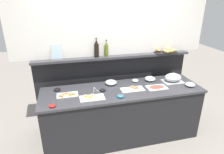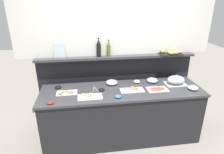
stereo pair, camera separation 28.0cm
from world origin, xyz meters
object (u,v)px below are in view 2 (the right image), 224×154
at_px(sandwich_platter_front, 133,90).
at_px(condiment_bowl_cream, 58,87).
at_px(olive_oil_bottle, 109,49).
at_px(wine_bottle_dark, 99,48).
at_px(bread_basket, 171,52).
at_px(sandwich_platter_rear, 90,96).
at_px(framed_picture, 59,50).
at_px(glass_bowl_large, 152,80).
at_px(sandwich_platter_side, 67,93).
at_px(glass_bowl_small, 193,88).
at_px(condiment_bowl_red, 118,96).
at_px(condiment_bowl_teal, 102,90).
at_px(glass_bowl_extra, 137,82).
at_px(condiment_bowl_dark, 50,103).
at_px(serving_tongs, 95,89).
at_px(cold_cuts_platter, 157,89).
at_px(glass_bowl_medium, 112,83).
at_px(serving_cloche, 176,80).

distance_m(sandwich_platter_front, condiment_bowl_cream, 1.18).
xyz_separation_m(sandwich_platter_front, olive_oil_bottle, (-0.30, 0.54, 0.53)).
distance_m(wine_bottle_dark, bread_basket, 1.29).
relative_size(sandwich_platter_front, sandwich_platter_rear, 1.03).
bearing_deg(sandwich_platter_rear, olive_oil_bottle, 60.83).
distance_m(condiment_bowl_cream, framed_picture, 0.61).
distance_m(glass_bowl_large, bread_basket, 0.63).
bearing_deg(sandwich_platter_side, olive_oil_bottle, 34.94).
bearing_deg(condiment_bowl_cream, sandwich_platter_side, -54.10).
relative_size(glass_bowl_small, framed_picture, 0.62).
relative_size(glass_bowl_small, condiment_bowl_red, 1.56).
relative_size(glass_bowl_large, condiment_bowl_teal, 1.96).
xyz_separation_m(sandwich_platter_side, glass_bowl_extra, (1.15, 0.23, 0.01)).
relative_size(condiment_bowl_dark, serving_tongs, 0.49).
bearing_deg(olive_oil_bottle, cold_cuts_platter, -39.56).
bearing_deg(condiment_bowl_dark, serving_tongs, 29.99).
bearing_deg(glass_bowl_medium, sandwich_platter_front, -42.63).
distance_m(sandwich_platter_front, wine_bottle_dark, 0.89).
bearing_deg(cold_cuts_platter, olive_oil_bottle, 140.44).
bearing_deg(sandwich_platter_rear, serving_tongs, 70.25).
bearing_deg(wine_bottle_dark, condiment_bowl_cream, -157.76).
relative_size(glass_bowl_small, condiment_bowl_teal, 1.68).
xyz_separation_m(condiment_bowl_dark, wine_bottle_dark, (0.74, 0.76, 0.54)).
height_order(serving_cloche, condiment_bowl_cream, serving_cloche).
height_order(glass_bowl_medium, bread_basket, bread_basket).
height_order(glass_bowl_small, glass_bowl_extra, glass_bowl_small).
xyz_separation_m(sandwich_platter_side, sandwich_platter_rear, (0.34, -0.17, -0.00)).
bearing_deg(sandwich_platter_front, condiment_bowl_dark, -169.12).
height_order(glass_bowl_large, condiment_bowl_cream, glass_bowl_large).
distance_m(glass_bowl_medium, framed_picture, 1.01).
distance_m(sandwich_platter_rear, glass_bowl_small, 1.62).
bearing_deg(serving_tongs, olive_oil_bottle, 55.72).
xyz_separation_m(glass_bowl_small, wine_bottle_dark, (-1.41, 0.64, 0.53)).
height_order(wine_bottle_dark, framed_picture, wine_bottle_dark).
distance_m(sandwich_platter_side, serving_tongs, 0.44).
bearing_deg(glass_bowl_small, condiment_bowl_red, -176.05).
height_order(glass_bowl_medium, serving_tongs, glass_bowl_medium).
height_order(glass_bowl_extra, condiment_bowl_red, glass_bowl_extra).
relative_size(olive_oil_bottle, framed_picture, 1.09).
height_order(glass_bowl_large, glass_bowl_small, glass_bowl_large).
bearing_deg(sandwich_platter_side, condiment_bowl_red, -17.77).
height_order(sandwich_platter_side, cold_cuts_platter, sandwich_platter_side).
bearing_deg(condiment_bowl_dark, condiment_bowl_teal, 21.77).
xyz_separation_m(wine_bottle_dark, olive_oil_bottle, (0.17, 0.01, -0.02)).
bearing_deg(bread_basket, sandwich_platter_front, -147.98).
xyz_separation_m(glass_bowl_large, condiment_bowl_teal, (-0.88, -0.20, -0.02)).
bearing_deg(framed_picture, glass_bowl_small, -18.00).
relative_size(glass_bowl_small, condiment_bowl_dark, 1.73).
xyz_separation_m(condiment_bowl_cream, condiment_bowl_red, (0.89, -0.44, -0.00)).
distance_m(serving_tongs, wine_bottle_dark, 0.69).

